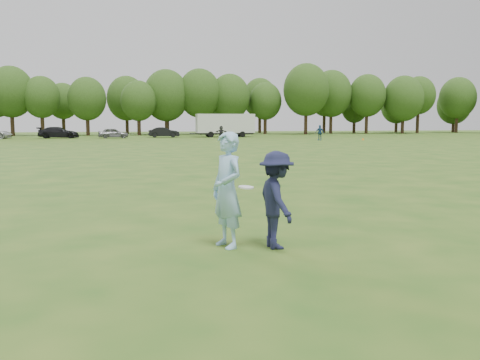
% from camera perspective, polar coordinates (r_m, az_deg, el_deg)
% --- Properties ---
extents(ground, '(200.00, 200.00, 0.00)m').
position_cam_1_polar(ground, '(9.19, 6.20, -7.56)').
color(ground, '#265217').
rests_on(ground, ground).
extents(thrower, '(0.74, 0.88, 2.06)m').
position_cam_1_polar(thrower, '(9.00, -1.45, -1.14)').
color(thrower, '#98C6EB').
rests_on(thrower, ground).
extents(defender, '(0.72, 1.16, 1.73)m').
position_cam_1_polar(defender, '(8.99, 4.12, -2.23)').
color(defender, '#1B1E3C').
rests_on(defender, ground).
extents(player_far_b, '(1.07, 1.00, 1.77)m').
position_cam_1_polar(player_far_b, '(59.70, 8.94, 5.27)').
color(player_far_b, navy).
rests_on(player_far_b, ground).
extents(player_far_d, '(1.53, 0.52, 1.64)m').
position_cam_1_polar(player_far_d, '(63.57, -2.13, 5.37)').
color(player_far_d, '#272727').
rests_on(player_far_d, ground).
extents(car_d, '(5.19, 2.38, 1.47)m').
position_cam_1_polar(car_d, '(69.96, -19.70, 5.04)').
color(car_d, black).
rests_on(car_d, ground).
extents(car_e, '(4.04, 2.06, 1.32)m').
position_cam_1_polar(car_e, '(68.09, -14.04, 5.13)').
color(car_e, slate).
rests_on(car_e, ground).
extents(car_f, '(4.24, 1.63, 1.38)m').
position_cam_1_polar(car_f, '(69.91, -8.53, 5.31)').
color(car_f, black).
rests_on(car_f, ground).
extents(field_cone, '(0.28, 0.28, 0.30)m').
position_cam_1_polar(field_cone, '(61.28, 13.64, 4.51)').
color(field_cone, orange).
rests_on(field_cone, ground).
extents(disc_in_play, '(0.32, 0.32, 0.06)m').
position_cam_1_polar(disc_in_play, '(8.82, 0.68, -0.82)').
color(disc_in_play, white).
rests_on(disc_in_play, ground).
extents(cargo_trailer, '(9.00, 2.75, 3.20)m').
position_cam_1_polar(cargo_trailer, '(71.08, -1.69, 6.28)').
color(cargo_trailer, silver).
rests_on(cargo_trailer, ground).
extents(treeline, '(130.35, 18.39, 11.74)m').
position_cam_1_polar(treeline, '(85.63, -8.39, 9.28)').
color(treeline, '#332114').
rests_on(treeline, ground).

